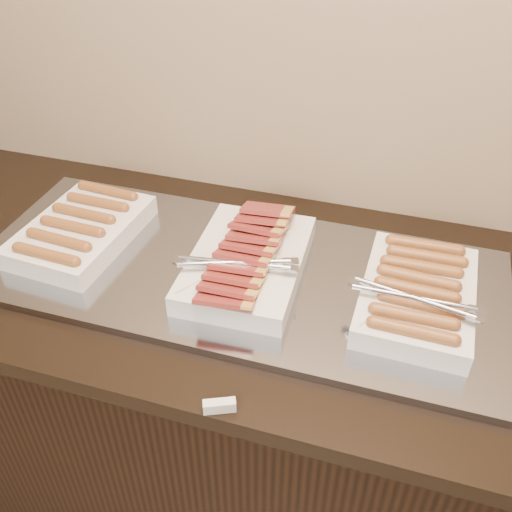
{
  "coord_description": "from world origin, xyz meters",
  "views": [
    {
      "loc": [
        0.32,
        1.19,
        1.74
      ],
      "look_at": [
        0.03,
        2.13,
        0.97
      ],
      "focal_mm": 40.0,
      "sensor_mm": 36.0,
      "label": 1
    }
  ],
  "objects_px": {
    "warming_tray": "(236,273)",
    "dish_center": "(247,261)",
    "counter": "(245,400)",
    "dish_left": "(81,230)",
    "dish_right": "(417,294)"
  },
  "relations": [
    {
      "from": "dish_left",
      "to": "dish_center",
      "type": "bearing_deg",
      "value": 3.44
    },
    {
      "from": "warming_tray",
      "to": "dish_center",
      "type": "xyz_separation_m",
      "value": [
        0.03,
        -0.0,
        0.04
      ]
    },
    {
      "from": "counter",
      "to": "warming_tray",
      "type": "relative_size",
      "value": 1.72
    },
    {
      "from": "counter",
      "to": "dish_right",
      "type": "relative_size",
      "value": 5.99
    },
    {
      "from": "dish_left",
      "to": "dish_right",
      "type": "bearing_deg",
      "value": 3.63
    },
    {
      "from": "counter",
      "to": "dish_right",
      "type": "distance_m",
      "value": 0.63
    },
    {
      "from": "dish_left",
      "to": "dish_center",
      "type": "height_order",
      "value": "dish_center"
    },
    {
      "from": "dish_center",
      "to": "dish_left",
      "type": "bearing_deg",
      "value": 177.36
    },
    {
      "from": "warming_tray",
      "to": "dish_left",
      "type": "height_order",
      "value": "dish_left"
    },
    {
      "from": "warming_tray",
      "to": "dish_right",
      "type": "distance_m",
      "value": 0.4
    },
    {
      "from": "dish_left",
      "to": "dish_right",
      "type": "height_order",
      "value": "dish_right"
    },
    {
      "from": "dish_center",
      "to": "warming_tray",
      "type": "bearing_deg",
      "value": 170.26
    },
    {
      "from": "counter",
      "to": "dish_left",
      "type": "distance_m",
      "value": 0.64
    },
    {
      "from": "warming_tray",
      "to": "dish_center",
      "type": "distance_m",
      "value": 0.05
    },
    {
      "from": "dish_left",
      "to": "dish_center",
      "type": "relative_size",
      "value": 0.89
    }
  ]
}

